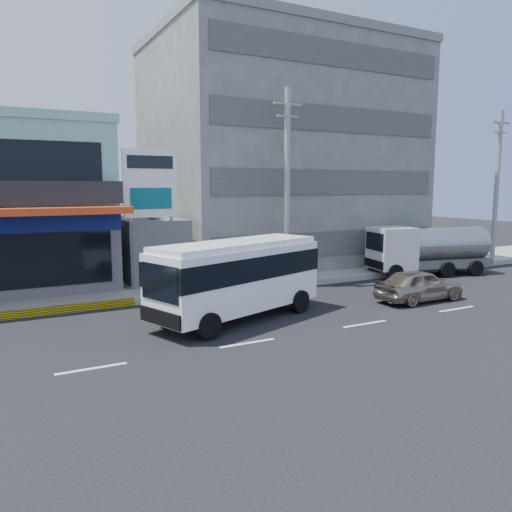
{
  "coord_description": "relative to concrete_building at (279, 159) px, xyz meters",
  "views": [
    {
      "loc": [
        -7.22,
        -14.29,
        5.19
      ],
      "look_at": [
        2.69,
        4.48,
        2.2
      ],
      "focal_mm": 35.0,
      "sensor_mm": 36.0,
      "label": 1
    }
  ],
  "objects": [
    {
      "name": "utility_pole_near",
      "position": [
        -4.0,
        -7.6,
        -1.85
      ],
      "size": [
        1.6,
        0.3,
        10.0
      ],
      "color": "#999993",
      "rests_on": "ground"
    },
    {
      "name": "billboard",
      "position": [
        -10.5,
        -5.8,
        -2.07
      ],
      "size": [
        2.6,
        0.18,
        6.9
      ],
      "color": "gray",
      "rests_on": "ground"
    },
    {
      "name": "tanker_truck",
      "position": [
        4.97,
        -8.44,
        -5.46
      ],
      "size": [
        7.54,
        3.59,
        2.86
      ],
      "color": "silver",
      "rests_on": "ground"
    },
    {
      "name": "minibus",
      "position": [
        -8.98,
        -12.11,
        -5.17
      ],
      "size": [
        7.71,
        4.64,
        3.07
      ],
      "color": "white",
      "rests_on": "ground"
    },
    {
      "name": "satellite_dish",
      "position": [
        -10.0,
        -4.0,
        -3.42
      ],
      "size": [
        1.5,
        1.5,
        0.15
      ],
      "primitive_type": "cylinder",
      "color": "slate",
      "rests_on": "gap_structure"
    },
    {
      "name": "sedan",
      "position": [
        -0.31,
        -13.12,
        -6.27
      ],
      "size": [
        4.3,
        1.74,
        1.46
      ],
      "primitive_type": "imported",
      "rotation": [
        0.0,
        0.0,
        1.57
      ],
      "color": "tan",
      "rests_on": "ground"
    },
    {
      "name": "concrete_building",
      "position": [
        0.0,
        0.0,
        0.0
      ],
      "size": [
        16.0,
        12.0,
        14.0
      ],
      "primitive_type": "cube",
      "color": "gray",
      "rests_on": "ground"
    },
    {
      "name": "utility_pole_far",
      "position": [
        12.0,
        -7.6,
        -1.85
      ],
      "size": [
        1.6,
        0.3,
        10.0
      ],
      "color": "#999993",
      "rests_on": "ground"
    },
    {
      "name": "gap_structure",
      "position": [
        -10.0,
        -3.0,
        -5.25
      ],
      "size": [
        3.0,
        6.0,
        3.5
      ],
      "primitive_type": "cube",
      "color": "#49494E",
      "rests_on": "ground"
    },
    {
      "name": "ground",
      "position": [
        -10.0,
        -15.0,
        -7.0
      ],
      "size": [
        120.0,
        120.0,
        0.0
      ],
      "primitive_type": "plane",
      "color": "black",
      "rests_on": "ground"
    },
    {
      "name": "sidewalk",
      "position": [
        -5.0,
        -5.5,
        -6.85
      ],
      "size": [
        70.0,
        5.0,
        0.3
      ],
      "primitive_type": "cube",
      "color": "gray",
      "rests_on": "ground"
    }
  ]
}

